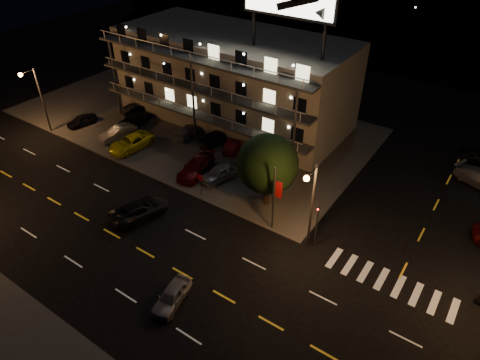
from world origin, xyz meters
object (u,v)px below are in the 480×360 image
Objects in this scene: lot_car_2 at (131,143)px; road_car_west at (140,210)px; lot_car_4 at (220,173)px; lot_car_7 at (190,131)px; road_car_east at (172,296)px; tree at (267,165)px.

road_car_west is at bearing -35.79° from lot_car_2.
lot_car_7 is (-8.32, 5.15, -0.08)m from lot_car_4.
lot_car_7 is at bearing 165.00° from lot_car_4.
lot_car_7 reaches higher than road_car_east.
tree is 1.64× the size of lot_car_4.
lot_car_2 is 1.18× the size of lot_car_7.
tree is 1.32× the size of road_car_west.
lot_car_2 is 1.24× the size of lot_car_4.
lot_car_2 is 1.00× the size of road_car_west.
tree is at bearing 4.81° from lot_car_2.
lot_car_2 is 22.53m from road_car_east.
tree reaches higher than lot_car_4.
tree is 1.32× the size of lot_car_2.
road_car_west is at bearing -136.65° from tree.
road_car_east is at bearing -88.03° from tree.
lot_car_7 is at bearing 64.38° from lot_car_2.
road_car_west is (5.77, -13.81, -0.06)m from lot_car_7.
tree is at bearing 80.20° from road_car_east.
tree is 17.97m from lot_car_2.
tree is at bearing 153.68° from lot_car_7.
road_car_west is (-8.86, 5.59, 0.09)m from road_car_east.
lot_car_4 is at bearing -90.34° from road_car_west.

